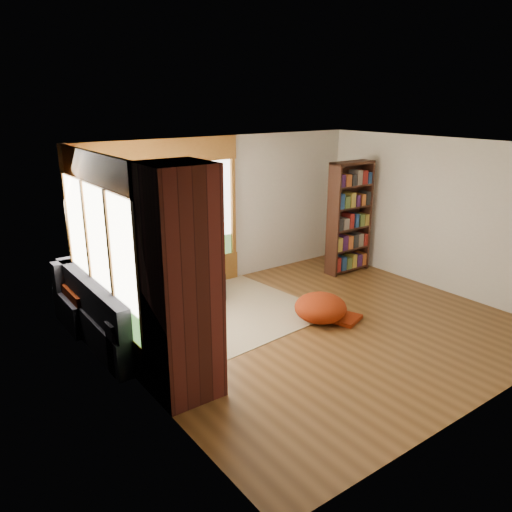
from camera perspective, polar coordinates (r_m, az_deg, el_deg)
floor at (r=7.46m, az=7.19°, el=-7.99°), size 5.50×5.50×0.00m
ceiling at (r=6.76m, az=8.04°, el=12.32°), size 5.50×5.50×0.00m
wall_back at (r=8.91m, az=-3.56°, el=5.23°), size 5.50×0.04×2.60m
wall_front at (r=5.57m, az=25.59°, el=-4.18°), size 5.50×0.04×2.60m
wall_left at (r=5.55m, az=-13.54°, el=-2.96°), size 0.04×5.00×2.60m
wall_right at (r=9.07m, az=20.35°, el=4.38°), size 0.04×5.00×2.60m
windows_back at (r=8.31m, az=-10.45°, el=4.42°), size 2.82×0.10×1.90m
windows_left at (r=6.62m, az=-17.42°, el=0.51°), size 0.10×2.62×1.90m
roller_blind at (r=7.30m, az=-19.66°, el=5.10°), size 0.03×0.72×0.90m
brick_chimney at (r=5.38m, az=-8.64°, el=-3.29°), size 0.70×0.70×2.60m
sectional_sofa at (r=7.65m, az=-12.54°, el=-5.10°), size 2.20×2.20×0.80m
area_rug at (r=7.71m, az=-5.46°, el=-7.00°), size 3.40×2.73×0.01m
bookshelf at (r=9.56m, az=10.64°, el=4.31°), size 0.90×0.30×2.11m
pouf at (r=7.55m, az=7.39°, el=-5.80°), size 1.02×1.02×0.42m
dog_tan at (r=7.71m, az=-10.21°, el=-0.71°), size 1.09×1.13×0.55m
dog_brindle at (r=6.89m, az=-11.05°, el=-3.55°), size 0.77×0.90×0.44m
throw_pillows at (r=7.58m, az=-12.33°, el=-1.68°), size 1.98×1.68×0.45m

